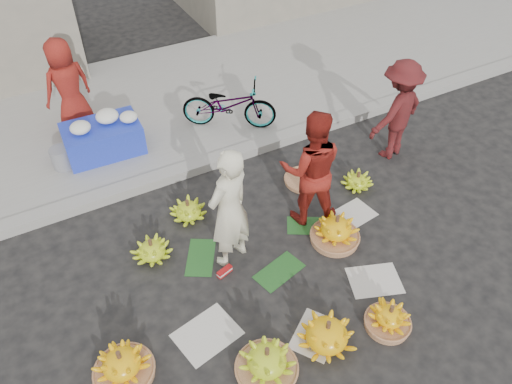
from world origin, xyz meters
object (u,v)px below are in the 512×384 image
banana_bunch_4 (336,230)px  flower_table (103,137)px  banana_bunch_0 (122,365)px  vendor_cream (229,210)px  bicycle (229,105)px

banana_bunch_4 → flower_table: 3.98m
banana_bunch_0 → flower_table: size_ratio=0.53×
banana_bunch_4 → flower_table: size_ratio=0.54×
vendor_cream → flower_table: bearing=-95.6°
flower_table → bicycle: (2.10, -0.30, 0.14)m
bicycle → flower_table: bearing=114.9°
vendor_cream → flower_table: 3.06m
banana_bunch_0 → vendor_cream: vendor_cream is taller
banana_bunch_0 → banana_bunch_4: 3.18m
vendor_cream → banana_bunch_4: bearing=142.4°
banana_bunch_0 → bicycle: size_ratio=0.40×
banana_bunch_4 → vendor_cream: vendor_cream is taller
vendor_cream → flower_table: size_ratio=1.45×
banana_bunch_4 → vendor_cream: (-1.38, 0.39, 0.69)m
banana_bunch_0 → vendor_cream: 2.10m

